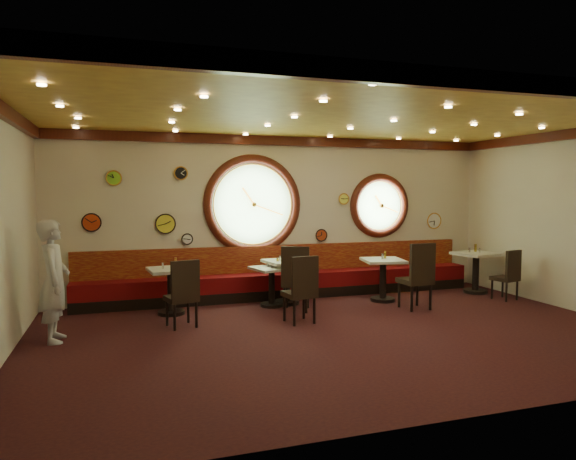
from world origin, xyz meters
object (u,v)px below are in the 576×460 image
(condiment_a_pepper, at_px, (174,265))
(condiment_b_bottle, at_px, (278,262))
(chair_c, at_px, (296,274))
(condiment_e_bottle, at_px, (476,248))
(table_e, at_px, (476,267))
(condiment_e_salt, at_px, (470,250))
(condiment_d_pepper, at_px, (383,256))
(condiment_d_bottle, at_px, (385,255))
(waiter, at_px, (54,281))
(condiment_c_pepper, at_px, (291,258))
(table_a, at_px, (171,285))
(condiment_e_pepper, at_px, (480,250))
(table_d, at_px, (383,275))
(chair_a, at_px, (183,289))
(chair_e, at_px, (509,272))
(condiment_a_salt, at_px, (163,266))
(condiment_d_salt, at_px, (382,256))
(condiment_b_pepper, at_px, (271,265))
(table_b, at_px, (272,282))
(condiment_a_bottle, at_px, (176,262))
(condiment_c_salt, at_px, (280,258))
(condiment_c_bottle, at_px, (292,255))
(table_c, at_px, (287,276))
(condiment_b_salt, at_px, (268,264))
(chair_b, at_px, (302,285))
(chair_d, at_px, (419,272))

(condiment_a_pepper, distance_m, condiment_b_bottle, 1.90)
(chair_c, xyz_separation_m, condiment_e_bottle, (4.18, 0.57, 0.26))
(table_e, height_order, condiment_e_salt, condiment_e_salt)
(condiment_d_pepper, xyz_separation_m, condiment_e_bottle, (2.30, 0.23, 0.06))
(condiment_a_pepper, bearing_deg, condiment_d_bottle, -0.44)
(chair_c, height_order, waiter, waiter)
(condiment_b_bottle, bearing_deg, condiment_c_pepper, 12.59)
(table_a, height_order, condiment_e_pepper, condiment_e_pepper)
(table_d, relative_size, chair_a, 1.31)
(table_a, height_order, condiment_d_pepper, condiment_d_pepper)
(chair_e, xyz_separation_m, waiter, (-8.02, -0.25, 0.30))
(condiment_a_salt, height_order, condiment_d_salt, condiment_d_salt)
(condiment_a_salt, bearing_deg, condiment_d_bottle, -1.36)
(condiment_b_pepper, bearing_deg, table_b, 46.34)
(condiment_c_pepper, distance_m, condiment_a_bottle, 2.11)
(condiment_c_salt, distance_m, waiter, 3.91)
(condiment_c_bottle, xyz_separation_m, condiment_d_bottle, (1.76, -0.39, -0.02))
(condiment_a_salt, height_order, condiment_e_pepper, condiment_e_pepper)
(condiment_d_salt, height_order, condiment_e_bottle, condiment_e_bottle)
(table_c, height_order, condiment_e_bottle, condiment_e_bottle)
(table_c, xyz_separation_m, condiment_b_salt, (-0.37, -0.01, 0.25))
(chair_c, height_order, condiment_c_salt, chair_c)
(condiment_e_salt, bearing_deg, condiment_e_bottle, 15.65)
(condiment_b_salt, bearing_deg, chair_b, -83.45)
(waiter, bearing_deg, chair_d, -89.68)
(condiment_d_bottle, bearing_deg, condiment_c_pepper, 172.16)
(condiment_c_salt, relative_size, condiment_b_pepper, 1.02)
(condiment_c_bottle, bearing_deg, condiment_a_pepper, -170.92)
(table_b, bearing_deg, condiment_a_pepper, -175.61)
(table_d, height_order, condiment_e_bottle, condiment_e_bottle)
(table_e, relative_size, condiment_c_bottle, 5.53)
(chair_a, bearing_deg, condiment_e_salt, -4.38)
(table_d, height_order, table_e, table_e)
(table_e, xyz_separation_m, condiment_b_salt, (-4.44, 0.20, 0.24))
(table_c, bearing_deg, table_b, -161.94)
(condiment_d_pepper, bearing_deg, condiment_b_bottle, 173.51)
(condiment_b_pepper, bearing_deg, condiment_e_salt, -0.14)
(waiter, bearing_deg, condiment_d_bottle, -80.61)
(chair_b, height_order, condiment_a_pepper, chair_b)
(condiment_c_salt, distance_m, condiment_c_bottle, 0.31)
(condiment_e_salt, xyz_separation_m, waiter, (-7.79, -1.15, -0.03))
(table_a, distance_m, condiment_b_salt, 1.79)
(chair_c, relative_size, condiment_b_salt, 7.66)
(chair_c, relative_size, condiment_b_pepper, 7.80)
(condiment_d_bottle, bearing_deg, table_c, 171.89)
(chair_d, bearing_deg, chair_c, 162.22)
(table_a, distance_m, condiment_c_salt, 2.04)
(table_c, relative_size, table_e, 0.95)
(chair_d, distance_m, condiment_c_salt, 2.52)
(chair_c, distance_m, condiment_b_salt, 0.73)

